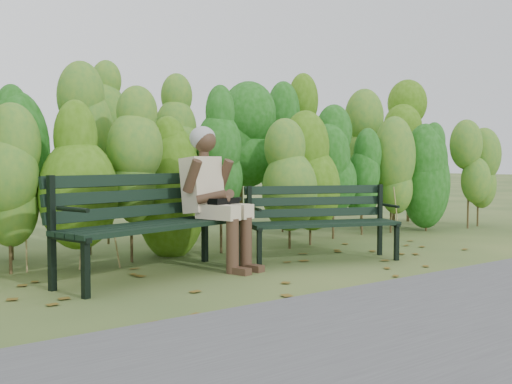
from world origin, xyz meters
TOP-DOWN VIEW (x-y plane):
  - ground at (0.00, 0.00)m, footprint 80.00×80.00m
  - footpath at (0.00, -2.20)m, footprint 60.00×2.50m
  - hedge_band at (0.00, 1.86)m, footprint 11.04×1.67m
  - leaf_litter at (0.37, -0.24)m, footprint 5.80×2.30m
  - bench_left at (-1.09, 0.56)m, footprint 1.98×1.08m
  - bench_right at (0.82, 0.30)m, footprint 1.67×1.04m
  - seated_woman at (-0.37, 0.55)m, footprint 0.60×0.87m

SIDE VIEW (x-z plane):
  - ground at x=0.00m, z-range 0.00..0.00m
  - leaf_litter at x=0.37m, z-range 0.00..0.01m
  - footpath at x=0.00m, z-range 0.00..0.01m
  - bench_right at x=0.82m, z-range 0.07..0.87m
  - bench_left at x=-1.09m, z-range 0.08..1.03m
  - seated_woman at x=-0.37m, z-range 0.09..1.49m
  - hedge_band at x=0.00m, z-range 0.05..2.47m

